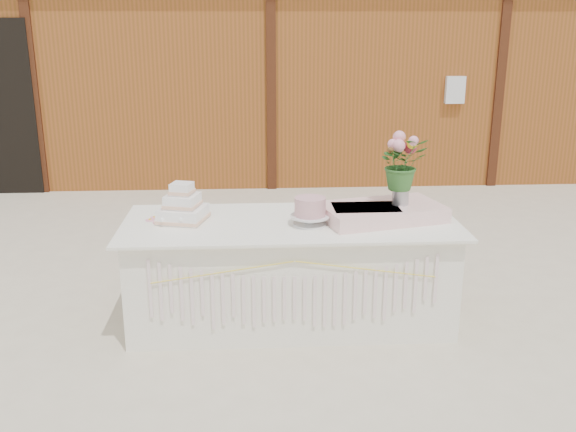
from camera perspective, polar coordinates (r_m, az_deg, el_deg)
The scene contains 9 objects.
ground at distance 4.88m, azimuth 0.21°, elevation -9.15°, with size 80.00×80.00×0.00m, color beige.
barn at distance 10.39m, azimuth -1.96°, elevation 14.22°, with size 12.60×4.60×3.30m.
cake_table at distance 4.72m, azimuth 0.22°, elevation -4.94°, with size 2.40×1.00×0.77m.
wedding_cake at distance 4.64m, azimuth -9.34°, elevation 0.69°, with size 0.38×0.38×0.28m.
pink_cake_stand at distance 4.48m, azimuth 1.97°, elevation 0.55°, with size 0.28×0.28×0.20m.
satin_runner at distance 4.68m, azimuth 8.33°, elevation 0.34°, with size 0.85×0.49×0.11m, color #FCCFCA.
flower_vase at distance 4.68m, azimuth 9.98°, elevation 1.97°, with size 0.12×0.12×0.16m, color #A8A8AD.
bouquet at distance 4.62m, azimuth 10.14°, elevation 5.21°, with size 0.34×0.30×0.38m, color #306428.
loose_flowers at distance 4.77m, azimuth -12.07°, elevation -0.08°, with size 0.13×0.31×0.02m, color pink, non-canonical shape.
Camera 1 is at (-0.27, -4.38, 2.13)m, focal length 40.00 mm.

